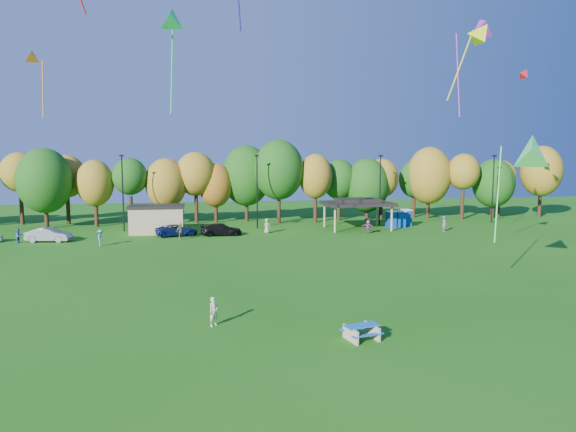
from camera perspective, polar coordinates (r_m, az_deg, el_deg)
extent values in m
plane|color=#19600F|center=(25.32, 2.97, -13.70)|extent=(160.00, 160.00, 0.00)
cylinder|color=black|center=(75.81, -27.47, 0.70)|extent=(0.50, 0.50, 4.12)
ellipsoid|color=olive|center=(75.53, -27.66, 4.33)|extent=(4.78, 4.78, 5.18)
cylinder|color=black|center=(70.12, -25.26, 0.17)|extent=(0.50, 0.50, 3.56)
ellipsoid|color=#144C0F|center=(69.83, -25.43, 3.57)|extent=(6.62, 6.62, 8.00)
cylinder|color=black|center=(73.62, -23.23, 0.63)|extent=(0.50, 0.50, 3.79)
ellipsoid|color=olive|center=(73.34, -23.39, 4.07)|extent=(4.94, 4.94, 5.58)
cylinder|color=black|center=(69.65, -20.52, 0.25)|extent=(0.50, 0.50, 3.34)
ellipsoid|color=olive|center=(69.36, -20.65, 3.45)|extent=(4.61, 4.61, 5.88)
cylinder|color=black|center=(68.82, -17.04, 0.51)|extent=(0.50, 0.50, 3.82)
ellipsoid|color=#144C0F|center=(68.52, -17.16, 4.21)|extent=(4.43, 4.43, 4.73)
cylinder|color=black|center=(69.10, -13.33, 0.41)|extent=(0.50, 0.50, 3.25)
ellipsoid|color=olive|center=(68.82, -13.41, 3.55)|extent=(5.33, 5.33, 6.53)
cylinder|color=black|center=(69.53, -10.14, 0.81)|extent=(0.50, 0.50, 3.96)
ellipsoid|color=olive|center=(69.23, -10.22, 4.62)|extent=(5.31, 5.31, 5.82)
cylinder|color=black|center=(69.89, -8.00, 0.50)|extent=(0.50, 0.50, 3.05)
ellipsoid|color=#995914|center=(69.61, -8.05, 3.41)|extent=(4.54, 4.54, 5.87)
cylinder|color=black|center=(71.32, -4.61, 0.96)|extent=(0.50, 0.50, 3.77)
ellipsoid|color=#144C0F|center=(71.03, -4.65, 4.49)|extent=(6.69, 6.69, 8.35)
cylinder|color=black|center=(68.86, -1.02, 0.99)|extent=(0.50, 0.50, 4.28)
ellipsoid|color=#144C0F|center=(68.56, -1.03, 5.15)|extent=(6.64, 6.64, 8.01)
cylinder|color=black|center=(69.52, 3.06, 0.82)|extent=(0.50, 0.50, 3.76)
ellipsoid|color=olive|center=(69.23, 3.08, 4.44)|extent=(4.49, 4.49, 6.02)
cylinder|color=black|center=(72.47, 5.67, 0.90)|extent=(0.50, 0.50, 3.43)
ellipsoid|color=#144C0F|center=(72.20, 5.70, 4.06)|extent=(4.77, 4.77, 5.63)
cylinder|color=black|center=(72.83, 8.75, 0.69)|extent=(0.50, 0.50, 2.95)
ellipsoid|color=#144C0F|center=(72.56, 8.79, 3.40)|extent=(6.14, 6.14, 7.54)
cylinder|color=black|center=(74.00, 10.30, 0.97)|extent=(0.50, 0.50, 3.52)
ellipsoid|color=olive|center=(73.72, 10.36, 4.15)|extent=(4.78, 4.78, 5.53)
cylinder|color=black|center=(77.67, 13.80, 1.10)|extent=(0.50, 0.50, 3.39)
ellipsoid|color=#144C0F|center=(77.41, 13.87, 4.01)|extent=(4.54, 4.54, 5.46)
cylinder|color=black|center=(77.19, 15.30, 1.15)|extent=(0.50, 0.50, 3.72)
ellipsoid|color=olive|center=(76.92, 15.40, 4.36)|extent=(6.32, 6.32, 8.24)
cylinder|color=black|center=(77.39, 18.79, 1.17)|extent=(0.50, 0.50, 4.06)
ellipsoid|color=olive|center=(77.13, 18.92, 4.68)|extent=(4.50, 4.50, 5.13)
cylinder|color=black|center=(80.47, 21.77, 0.88)|extent=(0.50, 0.50, 3.05)
ellipsoid|color=#144C0F|center=(80.23, 21.87, 3.42)|extent=(5.97, 5.97, 7.05)
cylinder|color=black|center=(82.77, 22.33, 1.18)|extent=(0.50, 0.50, 3.55)
ellipsoid|color=olive|center=(82.52, 22.46, 4.04)|extent=(4.60, 4.60, 4.99)
cylinder|color=black|center=(84.36, 26.18, 1.27)|extent=(0.50, 0.50, 4.07)
ellipsoid|color=olive|center=(84.11, 26.34, 4.49)|extent=(5.83, 5.83, 7.42)
cylinder|color=black|center=(63.85, -17.87, 2.37)|extent=(0.16, 0.16, 9.00)
cube|color=black|center=(63.71, -18.02, 6.41)|extent=(0.50, 0.25, 0.18)
cylinder|color=black|center=(63.71, -3.45, 2.66)|extent=(0.16, 0.16, 9.00)
cube|color=black|center=(63.57, -3.48, 6.71)|extent=(0.50, 0.25, 0.18)
cylinder|color=black|center=(67.48, 10.18, 2.79)|extent=(0.16, 0.16, 9.00)
cube|color=black|center=(67.35, 10.26, 6.61)|extent=(0.50, 0.25, 0.18)
cylinder|color=black|center=(74.56, 21.80, 2.77)|extent=(0.16, 0.16, 9.00)
cube|color=black|center=(74.44, 21.95, 6.22)|extent=(0.50, 0.25, 0.18)
cube|color=tan|center=(61.72, -14.34, -0.45)|extent=(6.00, 4.00, 3.00)
cube|color=black|center=(61.55, -14.38, 1.05)|extent=(6.30, 4.30, 0.25)
cylinder|color=tan|center=(60.23, 5.25, -0.44)|extent=(0.24, 0.24, 3.00)
cylinder|color=tan|center=(62.45, 11.45, -0.29)|extent=(0.24, 0.24, 3.00)
cylinder|color=tan|center=(65.03, 4.08, 0.08)|extent=(0.24, 0.24, 3.00)
cylinder|color=tan|center=(67.09, 9.88, 0.20)|extent=(0.24, 0.24, 3.00)
cube|color=black|center=(63.44, 7.71, 1.38)|extent=(8.20, 6.20, 0.35)
cube|color=black|center=(63.41, 7.72, 1.74)|extent=(5.00, 3.50, 0.45)
cube|color=#0B3C95|center=(65.50, 11.37, -0.42)|extent=(1.10, 1.10, 2.00)
cube|color=silver|center=(65.38, 11.39, 0.53)|extent=(1.15, 1.15, 0.18)
cube|color=#0B3C95|center=(66.16, 12.36, -0.38)|extent=(1.10, 1.10, 2.00)
cube|color=silver|center=(66.05, 12.38, 0.56)|extent=(1.15, 1.15, 0.18)
cube|color=#0B3C95|center=(67.71, 13.01, -0.24)|extent=(1.10, 1.10, 2.00)
cube|color=silver|center=(67.59, 13.03, 0.68)|extent=(1.15, 1.15, 0.18)
cube|color=tan|center=(25.31, 6.97, -12.94)|extent=(0.41, 1.34, 0.67)
cube|color=tan|center=(25.91, 9.34, -12.51)|extent=(0.41, 1.34, 0.67)
cube|color=blue|center=(25.49, 8.18, -11.96)|extent=(1.79, 1.06, 0.06)
cube|color=blue|center=(25.12, 8.87, -12.94)|extent=(1.68, 0.60, 0.05)
cube|color=blue|center=(26.05, 7.50, -12.21)|extent=(1.68, 0.60, 0.05)
imported|color=beige|center=(27.43, -8.26, -10.46)|extent=(0.67, 0.64, 1.53)
imported|color=#95959A|center=(59.05, -25.04, -1.90)|extent=(4.71, 2.28, 1.49)
imported|color=#0D1B51|center=(58.85, -12.26, -1.56)|extent=(5.04, 3.12, 1.30)
imported|color=black|center=(58.40, -7.45, -1.50)|extent=(4.67, 1.94, 1.35)
imported|color=#424D91|center=(59.69, -27.73, -1.94)|extent=(0.87, 0.93, 1.53)
imported|color=tan|center=(59.64, -2.36, -1.11)|extent=(0.98, 0.98, 1.72)
imported|color=purple|center=(60.16, 8.88, -1.17)|extent=(1.35, 1.42, 1.61)
imported|color=teal|center=(54.26, -20.11, -2.29)|extent=(0.62, 1.07, 1.66)
imported|color=olive|center=(56.07, -11.87, -1.69)|extent=(1.07, 1.02, 1.79)
imported|color=#9C4A9E|center=(63.83, 16.95, -0.84)|extent=(0.44, 0.67, 1.82)
cone|color=red|center=(60.04, 24.80, 14.22)|extent=(1.79, 1.54, 1.49)
cylinder|color=#291B96|center=(37.00, -5.53, 22.82)|extent=(0.48, 1.44, 3.79)
cone|color=#1BCB59|center=(37.75, -12.80, 20.84)|extent=(1.88, 2.42, 2.26)
cylinder|color=#1BCB59|center=(39.15, -12.78, 15.60)|extent=(0.29, 2.49, 6.61)
cone|color=#D3DC17|center=(39.35, 20.71, 18.54)|extent=(2.11, 1.60, 2.04)
cylinder|color=#D3DC17|center=(38.18, 18.59, 15.57)|extent=(1.81, 0.14, 4.73)
cone|color=#50E460|center=(37.79, 25.47, 6.86)|extent=(3.95, 4.13, 3.27)
cylinder|color=#50E460|center=(38.59, 22.29, 2.30)|extent=(1.54, 2.07, 6.61)
cone|color=orange|center=(44.42, -26.57, 15.72)|extent=(1.41, 1.74, 1.57)
cylinder|color=orange|center=(45.44, -25.58, 12.67)|extent=(0.40, 1.80, 4.73)
cone|color=#C726CB|center=(47.66, 20.70, 19.20)|extent=(2.65, 3.10, 2.63)
cylinder|color=#C726CB|center=(48.61, 18.36, 14.70)|extent=(0.93, 2.74, 7.55)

